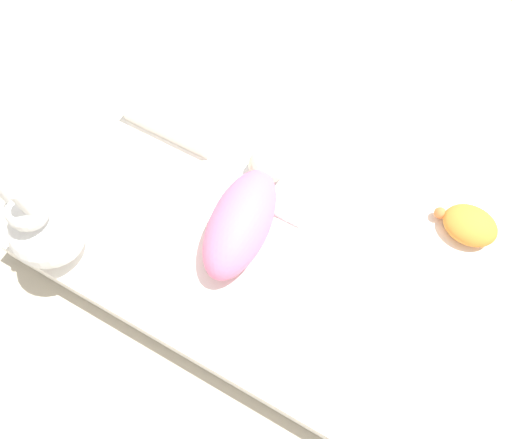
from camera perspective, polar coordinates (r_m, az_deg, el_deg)
ground_plane at (r=1.73m, az=1.56°, el=-1.79°), size 12.00×12.00×0.00m
bed_mattress at (r=1.67m, az=1.62°, el=-0.87°), size 1.44×0.99×0.14m
burp_cloth at (r=1.64m, az=2.49°, el=3.77°), size 0.25×0.19×0.02m
swaddled_baby at (r=1.52m, az=-1.34°, el=0.57°), size 0.23×0.48×0.16m
pillow at (r=1.83m, az=-7.02°, el=14.21°), size 0.34×0.40×0.07m
bunny_plush at (r=1.57m, az=-22.97°, el=-1.03°), size 0.22×0.22×0.39m
turtle_plush at (r=1.68m, az=23.20°, el=-0.58°), size 0.20×0.13×0.08m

